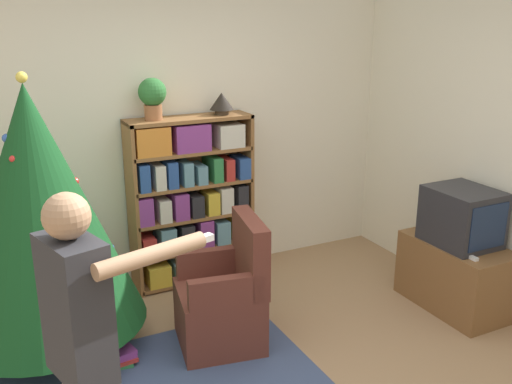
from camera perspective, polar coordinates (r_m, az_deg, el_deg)
wall_back at (r=4.84m, az=-10.52°, el=5.91°), size 8.00×0.10×2.60m
bookshelf at (r=4.85m, az=-6.54°, el=-0.66°), size 1.04×0.30×1.44m
tv_stand at (r=4.81m, az=19.31°, el=-7.82°), size 0.48×0.85×0.54m
television at (r=4.63m, az=19.93°, el=-2.33°), size 0.44×0.51×0.44m
game_remote at (r=4.44m, az=20.68°, el=-6.10°), size 0.04×0.12×0.02m
christmas_tree at (r=3.95m, az=-20.99°, el=-1.69°), size 1.30×1.30×1.91m
armchair at (r=4.06m, az=-3.14°, el=-10.82°), size 0.66×0.65×0.92m
standing_person at (r=2.52m, az=-16.98°, el=-14.37°), size 0.70×0.45×1.60m
potted_plant at (r=4.57m, az=-10.32°, el=9.46°), size 0.22×0.22×0.33m
table_lamp at (r=4.78m, az=-3.46°, el=8.96°), size 0.20×0.20×0.18m
book_pile_near_tree at (r=4.05m, az=-13.32°, el=-15.78°), size 0.20×0.18×0.11m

